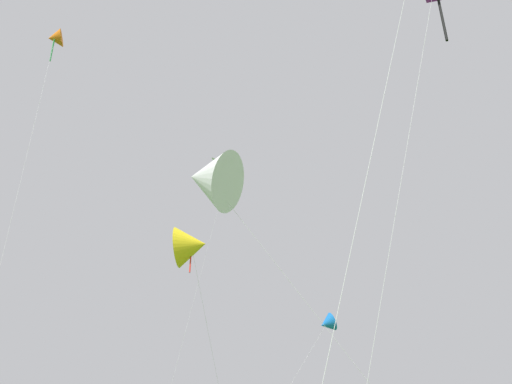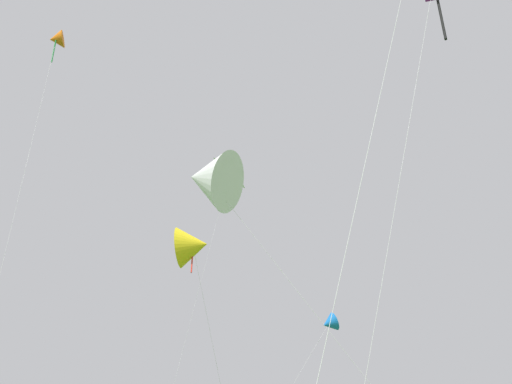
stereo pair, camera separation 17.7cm
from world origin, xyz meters
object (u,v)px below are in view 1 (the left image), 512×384
Objects in this scene: kite_flying_1 at (227,174)px; kite_flying_3 at (55,38)px; kite_flying_6 at (327,324)px; kite_flying_0 at (191,246)px; kite_flying_7 at (210,179)px.

kite_flying_3 is (-5.00, -17.85, 4.69)m from kite_flying_1.
kite_flying_1 is 16.75m from kite_flying_6.
kite_flying_0 reaches higher than kite_flying_7.
kite_flying_0 is 14.29m from kite_flying_1.
kite_flying_3 is at bearing -119.65° from kite_flying_6.
kite_flying_0 is 0.62× the size of kite_flying_1.
kite_flying_3 is at bearing 171.57° from kite_flying_7.
kite_flying_6 is (4.90, 12.97, -3.35)m from kite_flying_0.
kite_flying_6 is (7.56, 4.22, -14.34)m from kite_flying_1.
kite_flying_3 is 25.16m from kite_flying_7.
kite_flying_7 is (4.40, -24.59, 0.62)m from kite_flying_6.
kite_flying_1 is 1.89× the size of kite_flying_7.
kite_flying_0 is 15.14m from kite_flying_7.
kite_flying_6 is (12.57, 22.08, -19.03)m from kite_flying_3.
kite_flying_3 reaches higher than kite_flying_1.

